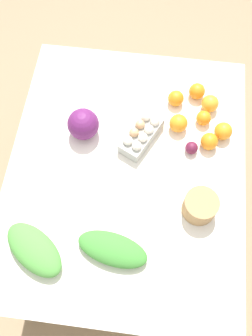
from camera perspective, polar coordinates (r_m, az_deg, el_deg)
ground_plane at (r=2.34m, az=0.00°, el=-7.83°), size 8.00×8.00×0.00m
dining_table at (r=1.71m, az=0.00°, el=-1.56°), size 1.29×1.03×0.75m
cabbage_purple at (r=1.66m, az=-6.54°, el=6.66°), size 0.14×0.14×0.14m
egg_carton at (r=1.66m, az=2.34°, el=5.18°), size 0.25×0.19×0.09m
paper_bag at (r=1.54m, az=11.23°, el=-5.71°), size 0.14×0.14×0.10m
greens_bunch_kale at (r=1.49m, az=-2.07°, el=-12.26°), size 0.18×0.30×0.06m
greens_bunch_beet_tops at (r=1.52m, az=-13.82°, el=-11.98°), size 0.28×0.31×0.07m
beet_root at (r=1.67m, az=9.95°, el=3.04°), size 0.06×0.06×0.06m
orange_0 at (r=1.75m, az=11.74°, el=7.47°), size 0.07×0.07×0.07m
orange_1 at (r=1.78m, az=7.60°, el=10.48°), size 0.07×0.07×0.07m
orange_2 at (r=1.82m, az=10.77°, el=11.43°), size 0.08×0.08×0.08m
orange_3 at (r=1.70m, az=8.00°, el=6.76°), size 0.08×0.08×0.08m
orange_4 at (r=1.68m, az=12.57°, el=3.97°), size 0.08×0.08×0.08m
orange_5 at (r=1.72m, az=14.60°, el=5.46°), size 0.08×0.08×0.08m
orange_6 at (r=1.79m, az=12.69°, el=9.58°), size 0.08×0.08×0.08m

